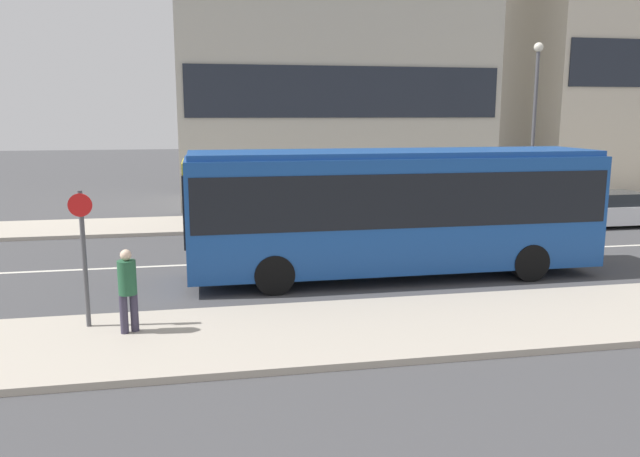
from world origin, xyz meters
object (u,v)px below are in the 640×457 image
at_px(parked_car_0, 611,210).
at_px(street_lamp, 535,112).
at_px(city_bus, 394,205).
at_px(bus_stop_sign, 84,248).
at_px(pedestrian_near_stop, 128,286).

bearing_deg(parked_car_0, street_lamp, 142.70).
height_order(parked_car_0, street_lamp, street_lamp).
bearing_deg(city_bus, bus_stop_sign, -152.87).
relative_size(pedestrian_near_stop, bus_stop_sign, 0.60).
xyz_separation_m(city_bus, street_lamp, (7.99, 7.39, 2.37)).
height_order(city_bus, bus_stop_sign, city_bus).
height_order(city_bus, pedestrian_near_stop, city_bus).
xyz_separation_m(parked_car_0, bus_stop_sign, (-17.50, -8.65, 1.07)).
height_order(parked_car_0, pedestrian_near_stop, pedestrian_near_stop).
xyz_separation_m(pedestrian_near_stop, street_lamp, (14.28, 10.95, 3.23)).
distance_m(pedestrian_near_stop, street_lamp, 18.29).
distance_m(city_bus, street_lamp, 11.14).
distance_m(parked_car_0, street_lamp, 4.73).
bearing_deg(bus_stop_sign, street_lamp, 34.72).
height_order(bus_stop_sign, street_lamp, street_lamp).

